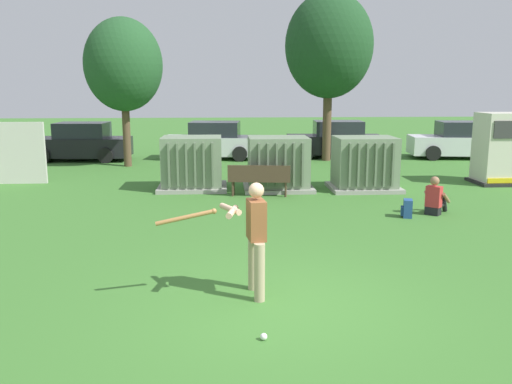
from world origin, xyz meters
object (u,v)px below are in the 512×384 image
object	(u,v)px
generator_enclosure	(501,149)
parked_car_left_of_center	(213,142)
transformer_mid_west	(278,164)
batter	(253,233)
transformer_mid_east	(364,164)
parked_car_right_of_center	(335,140)
backpack	(407,209)
park_bench	(259,178)
parked_car_leftmost	(81,143)
parked_car_rightmost	(460,141)
sports_ball	(264,337)
seated_spectator	(435,199)
transformer_west	(192,164)

from	to	relation	value
generator_enclosure	parked_car_left_of_center	bearing A→B (deg)	144.29
transformer_mid_west	batter	bearing A→B (deg)	-98.61
batter	transformer_mid_east	bearing A→B (deg)	64.70
parked_car_left_of_center	parked_car_right_of_center	distance (m)	5.48
backpack	parked_car_right_of_center	xyz separation A→B (m)	(0.61, 11.28, 0.54)
transformer_mid_east	parked_car_left_of_center	world-z (taller)	same
generator_enclosure	transformer_mid_east	bearing A→B (deg)	-170.85
transformer_mid_west	park_bench	distance (m)	1.21
transformer_mid_west	backpack	bearing A→B (deg)	-53.80
transformer_mid_west	parked_car_leftmost	distance (m)	10.54
backpack	parked_car_rightmost	bearing A→B (deg)	60.34
batter	sports_ball	world-z (taller)	batter
transformer_mid_west	batter	world-z (taller)	batter
batter	parked_car_leftmost	world-z (taller)	batter
seated_spectator	parked_car_rightmost	xyz separation A→B (m)	(5.21, 10.26, 0.38)
park_bench	parked_car_right_of_center	xyz separation A→B (m)	(4.02, 8.51, 0.22)
transformer_mid_east	parked_car_rightmost	bearing A→B (deg)	48.66
generator_enclosure	batter	distance (m)	12.47
generator_enclosure	parked_car_leftmost	world-z (taller)	generator_enclosure
transformer_west	sports_ball	distance (m)	10.30
batter	parked_car_right_of_center	xyz separation A→B (m)	(4.65, 15.98, -0.22)
park_bench	parked_car_left_of_center	xyz separation A→B (m)	(-1.46, 8.34, 0.22)
parked_car_right_of_center	parked_car_rightmost	bearing A→B (deg)	-7.61
generator_enclosure	sports_ball	xyz separation A→B (m)	(-8.53, -10.52, -1.09)
transformer_west	park_bench	world-z (taller)	transformer_west
parked_car_left_of_center	transformer_mid_east	bearing A→B (deg)	-57.74
seated_spectator	backpack	xyz separation A→B (m)	(-0.81, -0.30, -0.16)
park_bench	seated_spectator	bearing A→B (deg)	-30.39
sports_ball	backpack	xyz separation A→B (m)	(3.98, 6.18, 0.17)
transformer_mid_east	backpack	xyz separation A→B (m)	(0.12, -3.59, -0.57)
sports_ball	parked_car_leftmost	size ratio (longest dim) A/B	0.02
batter	generator_enclosure	bearing A→B (deg)	46.46
transformer_mid_west	generator_enclosure	distance (m)	7.34
transformer_west	parked_car_right_of_center	xyz separation A→B (m)	(6.00, 7.28, -0.04)
sports_ball	parked_car_leftmost	distance (m)	18.30
generator_enclosure	parked_car_left_of_center	xyz separation A→B (m)	(-9.42, 6.77, -0.38)
transformer_mid_east	park_bench	world-z (taller)	transformer_mid_east
transformer_mid_west	seated_spectator	size ratio (longest dim) A/B	2.18
park_bench	sports_ball	bearing A→B (deg)	-93.66
transformer_west	generator_enclosure	world-z (taller)	generator_enclosure
sports_ball	parked_car_right_of_center	size ratio (longest dim) A/B	0.02
park_bench	sports_ball	xyz separation A→B (m)	(-0.57, -8.95, -0.49)
generator_enclosure	backpack	bearing A→B (deg)	-136.36
parked_car_left_of_center	parked_car_rightmost	bearing A→B (deg)	-2.92
generator_enclosure	park_bench	xyz separation A→B (m)	(-7.96, -1.57, -0.60)
transformer_mid_west	transformer_mid_east	bearing A→B (deg)	-3.75
sports_ball	parked_car_rightmost	world-z (taller)	parked_car_rightmost
transformer_mid_east	batter	xyz separation A→B (m)	(-3.92, -8.28, 0.19)
transformer_mid_west	park_bench	xyz separation A→B (m)	(-0.65, -0.99, -0.25)
transformer_west	generator_enclosure	size ratio (longest dim) A/B	0.91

